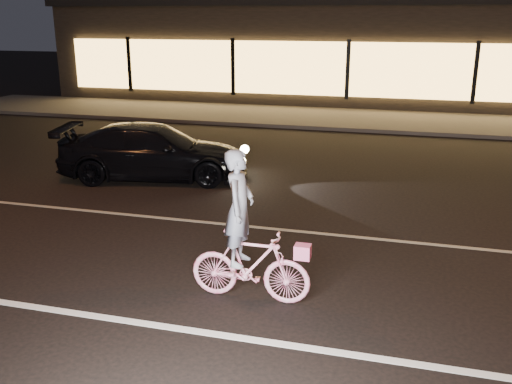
% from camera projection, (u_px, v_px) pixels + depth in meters
% --- Properties ---
extents(ground, '(90.00, 90.00, 0.00)m').
position_uv_depth(ground, '(221.00, 276.00, 8.12)').
color(ground, black).
rests_on(ground, ground).
extents(lane_stripe_near, '(60.00, 0.12, 0.01)m').
position_uv_depth(lane_stripe_near, '(181.00, 329.00, 6.74)').
color(lane_stripe_near, silver).
rests_on(lane_stripe_near, ground).
extents(lane_stripe_far, '(60.00, 0.10, 0.01)m').
position_uv_depth(lane_stripe_far, '(258.00, 227.00, 9.96)').
color(lane_stripe_far, gray).
rests_on(lane_stripe_far, ground).
extents(sidewalk, '(30.00, 4.00, 0.12)m').
position_uv_depth(sidewalk, '(340.00, 119.00, 20.07)').
color(sidewalk, '#383533').
rests_on(sidewalk, ground).
extents(storefront, '(25.40, 8.42, 4.20)m').
position_uv_depth(storefront, '(359.00, 49.00, 24.94)').
color(storefront, black).
rests_on(storefront, ground).
extents(cyclist, '(1.58, 0.55, 2.00)m').
position_uv_depth(cyclist, '(247.00, 248.00, 7.26)').
color(cyclist, '#FF3579').
rests_on(cyclist, ground).
extents(sedan, '(4.49, 2.58, 1.22)m').
position_uv_depth(sedan, '(154.00, 152.00, 12.82)').
color(sedan, black).
rests_on(sedan, ground).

